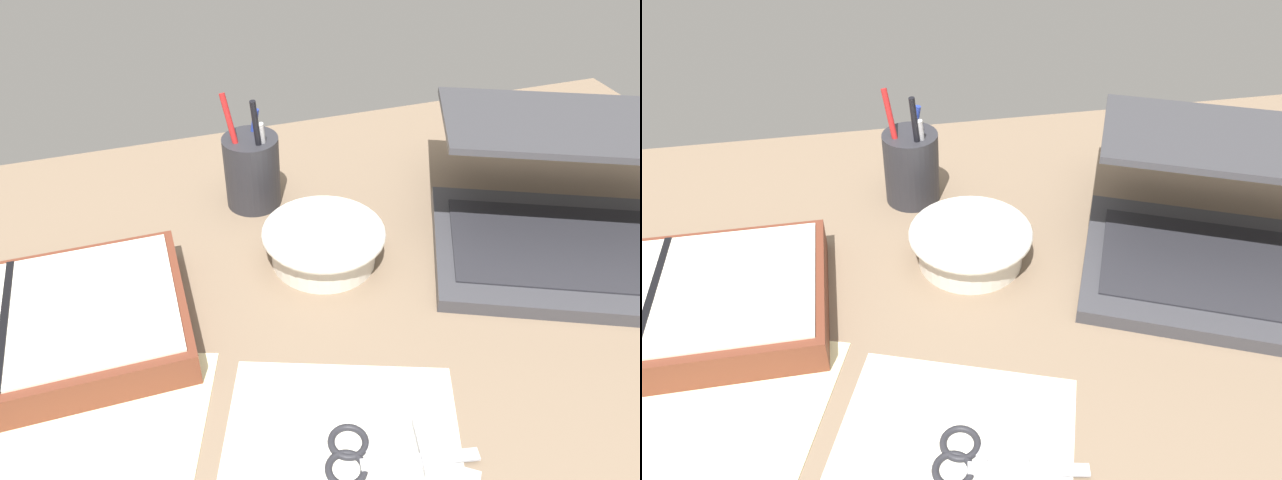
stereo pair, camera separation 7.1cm
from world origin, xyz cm
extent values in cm
cube|color=#75604C|center=(0.00, 0.00, 1.00)|extent=(140.00, 100.00, 2.00)
cube|color=#38383D|center=(31.97, 3.47, 2.90)|extent=(41.68, 36.00, 1.80)
cube|color=#232328|center=(31.97, 3.47, 3.92)|extent=(35.12, 28.21, 0.24)
cube|color=#38383D|center=(36.20, 12.91, 15.58)|extent=(41.64, 35.91, 3.87)
cube|color=silver|center=(36.00, 12.47, 15.52)|extent=(38.09, 32.56, 3.08)
cylinder|color=silver|center=(1.61, 12.75, 4.16)|extent=(13.03, 13.03, 4.32)
torus|color=silver|center=(1.61, 12.75, 6.32)|extent=(15.33, 15.33, 1.23)
cylinder|color=#28282D|center=(-3.80, 28.06, 7.13)|extent=(7.64, 7.64, 10.26)
cylinder|color=black|center=(-2.94, 26.14, 10.79)|extent=(1.94, 1.31, 15.61)
cylinder|color=#233899|center=(-3.35, 30.11, 9.24)|extent=(2.92, 1.26, 12.46)
cylinder|color=#B21E1E|center=(-5.69, 27.13, 10.96)|extent=(2.90, 5.14, 15.48)
cylinder|color=#B7B7BC|center=(-2.16, 26.75, 9.11)|extent=(1.74, 1.98, 12.26)
cube|color=brown|center=(-34.54, 8.32, 4.10)|extent=(36.81, 21.67, 4.20)
cube|color=silver|center=(-25.65, 8.35, 6.35)|extent=(17.13, 19.58, 0.30)
cube|color=black|center=(-34.54, 8.32, 6.50)|extent=(0.88, 19.52, 0.30)
cube|color=#B7B7BC|center=(0.97, -17.34, 2.60)|extent=(10.84, 3.32, 0.30)
cube|color=#B7B7BC|center=(0.97, -17.34, 2.30)|extent=(9.51, 7.25, 0.30)
torus|color=#232328|center=(-5.59, -16.01, 2.30)|extent=(3.90, 3.90, 0.70)
torus|color=#232328|center=(-4.48, -13.46, 2.30)|extent=(3.90, 3.90, 0.70)
cube|color=#F4EFB2|center=(-27.63, -7.10, 2.08)|extent=(27.35, 29.67, 0.16)
cube|color=#99999E|center=(2.31, -16.35, 2.50)|extent=(3.27, 6.29, 1.00)
cube|color=silver|center=(3.10, -12.84, 2.50)|extent=(1.43, 1.43, 0.60)
camera|label=1|loc=(-17.33, -45.03, 52.55)|focal=35.00mm
camera|label=2|loc=(-10.47, -46.76, 52.55)|focal=35.00mm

